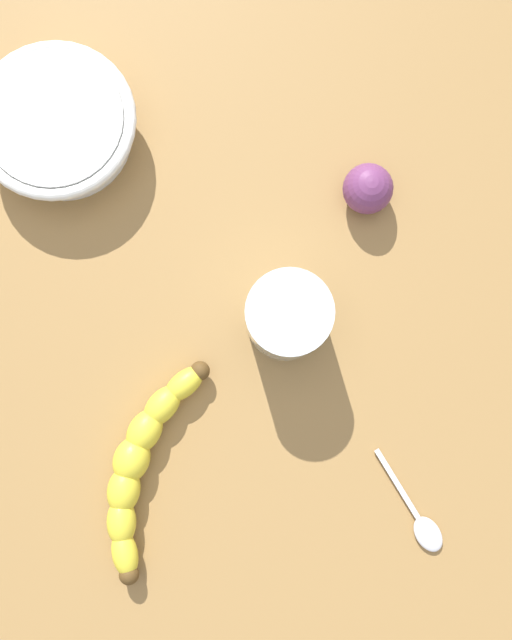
{
  "coord_description": "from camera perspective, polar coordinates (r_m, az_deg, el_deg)",
  "views": [
    {
      "loc": [
        -8.83,
        -6.14,
        72.04
      ],
      "look_at": [
        -2.39,
        -6.09,
        5.0
      ],
      "focal_mm": 39.07,
      "sensor_mm": 36.0,
      "label": 1
    }
  ],
  "objects": [
    {
      "name": "wooden_tabletop",
      "position": [
        0.71,
        -4.89,
        1.68
      ],
      "size": [
        120.0,
        120.0,
        3.0
      ],
      "primitive_type": "cube",
      "color": "olive",
      "rests_on": "ground"
    },
    {
      "name": "banana",
      "position": [
        0.69,
        -9.39,
        -11.48
      ],
      "size": [
        21.18,
        9.89,
        3.48
      ],
      "rotation": [
        0.0,
        0.0,
        2.82
      ],
      "color": "yellow",
      "rests_on": "wooden_tabletop"
    },
    {
      "name": "smoothie_glass",
      "position": [
        0.65,
        2.58,
        0.21
      ],
      "size": [
        7.84,
        7.84,
        9.36
      ],
      "color": "silver",
      "rests_on": "wooden_tabletop"
    },
    {
      "name": "ceramic_bowl",
      "position": [
        0.73,
        -15.91,
        15.07
      ],
      "size": [
        15.95,
        15.95,
        4.94
      ],
      "color": "white",
      "rests_on": "wooden_tabletop"
    },
    {
      "name": "plum_fruit",
      "position": [
        0.7,
        9.15,
        10.57
      ],
      "size": [
        4.97,
        4.97,
        4.97
      ],
      "primitive_type": "sphere",
      "color": "#6B3360",
      "rests_on": "wooden_tabletop"
    },
    {
      "name": "teaspoon",
      "position": [
        0.72,
        13.61,
        -16.23
      ],
      "size": [
        10.3,
        7.09,
        0.8
      ],
      "rotation": [
        0.0,
        0.0,
        3.69
      ],
      "color": "silver",
      "rests_on": "wooden_tabletop"
    }
  ]
}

